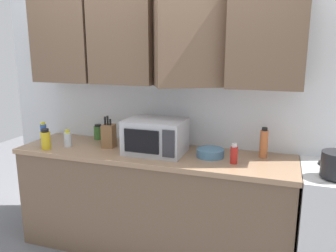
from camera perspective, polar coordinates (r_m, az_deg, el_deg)
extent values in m
cube|color=white|center=(3.05, -0.56, 4.58)|extent=(3.20, 0.06, 2.60)
cube|color=brown|center=(3.25, -16.71, 13.86)|extent=(0.55, 0.33, 0.75)
cube|color=brown|center=(2.96, -7.25, 14.43)|extent=(0.55, 0.33, 0.75)
cube|color=brown|center=(2.72, 3.73, 14.65)|extent=(0.64, 0.55, 0.75)
cube|color=brown|center=(2.67, 16.37, 14.21)|extent=(0.55, 0.33, 0.75)
cube|color=brown|center=(3.01, -2.64, -12.96)|extent=(2.30, 0.60, 0.86)
cube|color=#9E7A5B|center=(2.84, -2.74, -4.76)|extent=(2.33, 0.63, 0.04)
cylinder|color=black|center=(2.53, 26.58, -7.77)|extent=(0.18, 0.18, 0.01)
cylinder|color=black|center=(2.79, 25.84, -5.82)|extent=(0.18, 0.18, 0.01)
cube|color=#B7B7BC|center=(2.78, -2.11, -1.74)|extent=(0.48, 0.36, 0.28)
cube|color=black|center=(2.63, -4.52, -2.62)|extent=(0.29, 0.01, 0.18)
cube|color=#2D2D33|center=(2.55, 0.06, -3.04)|extent=(0.10, 0.01, 0.21)
cube|color=brown|center=(2.98, -9.98, -1.67)|extent=(0.12, 0.13, 0.20)
cylinder|color=black|center=(2.96, -10.60, 0.87)|extent=(0.02, 0.02, 0.07)
cylinder|color=black|center=(2.94, -10.17, 0.92)|extent=(0.02, 0.02, 0.08)
cylinder|color=black|center=(2.94, -9.74, 0.64)|extent=(0.02, 0.02, 0.05)
cylinder|color=gold|center=(3.08, -19.94, -2.30)|extent=(0.08, 0.08, 0.15)
cylinder|color=black|center=(3.06, -20.07, -0.70)|extent=(0.06, 0.06, 0.03)
cylinder|color=#BC6638|center=(2.76, 15.87, -2.95)|extent=(0.06, 0.06, 0.22)
cylinder|color=black|center=(2.73, 16.03, -0.50)|extent=(0.04, 0.04, 0.02)
cylinder|color=#386B2D|center=(3.28, -11.69, -1.12)|extent=(0.08, 0.08, 0.13)
cylinder|color=black|center=(3.26, -11.75, 0.10)|extent=(0.06, 0.06, 0.02)
cylinder|color=silver|center=(3.10, -16.58, -2.22)|extent=(0.07, 0.07, 0.12)
cylinder|color=yellow|center=(3.08, -16.67, -0.86)|extent=(0.04, 0.04, 0.03)
cylinder|color=#2D56B7|center=(3.31, -20.26, -1.15)|extent=(0.05, 0.05, 0.16)
cylinder|color=yellow|center=(3.29, -20.39, 0.43)|extent=(0.04, 0.04, 0.02)
cylinder|color=red|center=(2.58, 11.08, -4.86)|extent=(0.05, 0.05, 0.13)
cylinder|color=silver|center=(2.56, 11.15, -3.21)|extent=(0.04, 0.04, 0.03)
cylinder|color=teal|center=(2.72, 7.16, -4.51)|extent=(0.22, 0.22, 0.07)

